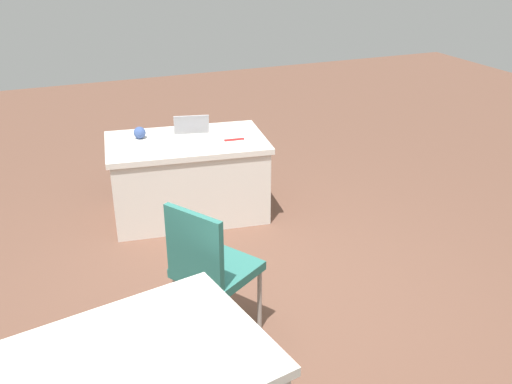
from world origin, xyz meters
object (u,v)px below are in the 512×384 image
Objects in this scene: laptop_silver at (192,136)px; table_foreground at (188,177)px; yarn_ball at (140,133)px; scissors_red at (234,140)px; chair_aisle at (209,264)px.

table_foreground is at bearing -9.22° from laptop_silver.
laptop_silver is at bearing 157.23° from table_foreground.
yarn_ball is (0.37, -0.20, 0.41)m from table_foreground.
yarn_ball is 0.85m from scissors_red.
scissors_red is (-0.76, -1.64, 0.17)m from chair_aisle.
chair_aisle is 5.38× the size of scissors_red.
laptop_silver reaches higher than yarn_ball.
laptop_silver is 2.09× the size of scissors_red.
table_foreground is 14.10× the size of yarn_ball.
chair_aisle is 2.01m from yarn_ball.
chair_aisle is at bearing 90.11° from yarn_ball.
table_foreground is 4.01× the size of laptop_silver.
laptop_silver is 0.48m from yarn_ball.
chair_aisle reaches higher than yarn_ball.
yarn_ball is at bearing -28.00° from table_foreground.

